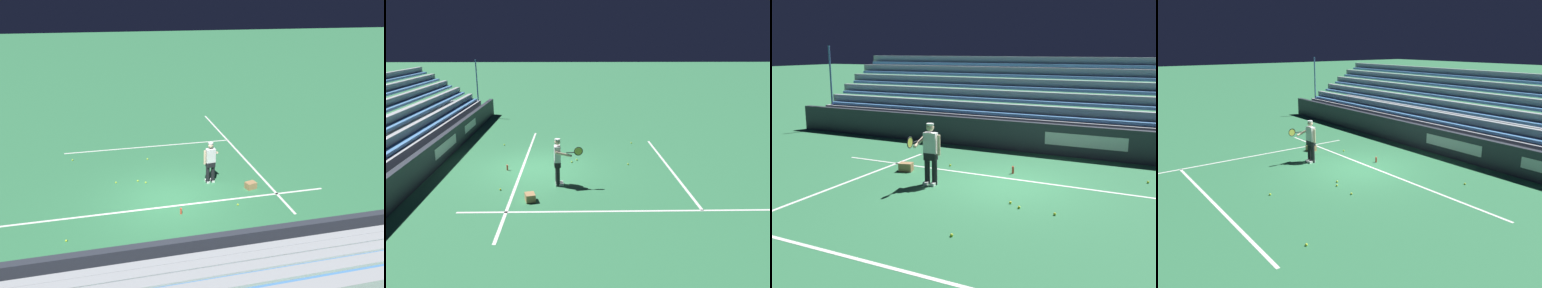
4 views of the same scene
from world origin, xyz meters
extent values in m
plane|color=#337A4C|center=(0.00, 0.00, 0.00)|extent=(160.00, 160.00, 0.00)
cube|color=white|center=(0.00, -0.50, 0.00)|extent=(12.00, 0.10, 0.01)
cube|color=white|center=(4.11, 4.00, 0.00)|extent=(0.10, 12.00, 0.01)
cube|color=white|center=(0.00, 5.50, 0.00)|extent=(8.22, 0.10, 0.01)
cube|color=#2D333D|center=(0.00, -4.07, 0.55)|extent=(23.36, 0.24, 1.10)
cube|color=silver|center=(-1.24, -3.94, 0.61)|extent=(2.80, 0.01, 0.44)
cube|color=silver|center=(-5.34, -3.94, 0.61)|extent=(2.20, 0.01, 0.40)
cube|color=#4C89CC|center=(0.00, -5.07, 1.18)|extent=(21.75, 0.40, 0.12)
cube|color=#9EA3A8|center=(0.00, -5.35, 1.33)|extent=(22.19, 0.24, 0.45)
cylinder|color=#4C70B2|center=(-10.76, -4.77, 1.93)|extent=(0.08, 0.08, 3.85)
cylinder|color=black|center=(1.79, 0.99, 0.44)|extent=(0.15, 0.15, 0.88)
cylinder|color=black|center=(2.01, 1.01, 0.44)|extent=(0.15, 0.15, 0.88)
cube|color=white|center=(1.78, 1.05, 0.04)|extent=(0.14, 0.29, 0.09)
cube|color=white|center=(2.00, 1.07, 0.04)|extent=(0.14, 0.29, 0.09)
cube|color=black|center=(1.90, 1.00, 0.80)|extent=(0.36, 0.25, 0.20)
cube|color=white|center=(1.90, 1.00, 1.17)|extent=(0.38, 0.25, 0.58)
sphere|color=beige|center=(1.90, 1.01, 1.60)|extent=(0.21, 0.21, 0.21)
cylinder|color=white|center=(1.90, 1.01, 1.69)|extent=(0.20, 0.20, 0.05)
cylinder|color=beige|center=(1.65, 0.97, 1.13)|extent=(0.09, 0.09, 0.56)
cylinder|color=beige|center=(2.12, 1.22, 1.22)|extent=(0.15, 0.59, 0.24)
cylinder|color=black|center=(2.09, 1.46, 1.27)|extent=(0.06, 0.30, 0.03)
torus|color=black|center=(2.07, 1.74, 1.31)|extent=(0.06, 0.31, 0.31)
cylinder|color=#D6D14C|center=(2.07, 1.74, 1.31)|extent=(0.03, 0.27, 0.27)
cube|color=#A87F51|center=(3.30, 0.15, 0.13)|extent=(0.47, 0.40, 0.26)
sphere|color=#CCE533|center=(-0.30, 3.87, 0.03)|extent=(0.07, 0.07, 0.07)
sphere|color=#CCE533|center=(2.37, -0.98, 0.03)|extent=(0.07, 0.07, 0.07)
sphere|color=#CCE533|center=(-1.82, 1.78, 0.03)|extent=(0.07, 0.07, 0.07)
sphere|color=#CCE533|center=(-3.67, 4.54, 0.03)|extent=(0.07, 0.07, 0.07)
sphere|color=#CCE533|center=(-0.65, 1.52, 0.03)|extent=(0.07, 0.07, 0.07)
sphere|color=#CCE533|center=(-3.46, -1.83, 0.03)|extent=(0.07, 0.07, 0.07)
sphere|color=#CCE533|center=(-0.95, 1.73, 0.03)|extent=(0.07, 0.07, 0.07)
cylinder|color=#EA4C33|center=(0.27, -1.07, 0.11)|extent=(0.07, 0.07, 0.22)
camera|label=1|loc=(-1.90, -12.03, 6.89)|focal=35.00mm
camera|label=2|loc=(14.52, 1.47, 5.00)|focal=35.00mm
camera|label=3|loc=(-4.31, 11.24, 3.66)|focal=42.00mm
camera|label=4|loc=(-10.63, 8.52, 4.63)|focal=35.00mm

